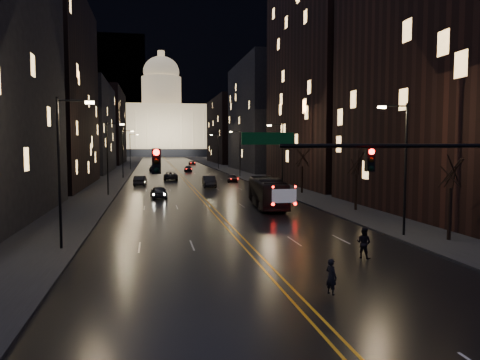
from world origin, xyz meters
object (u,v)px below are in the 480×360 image
receding_car_a (209,182)px  pedestrian_b (364,243)px  bus (267,193)px  pedestrian_a (331,277)px  traffic_signal (421,171)px  oncoming_car_a (159,192)px  oncoming_car_b (140,181)px

receding_car_a → pedestrian_b: (3.21, -44.22, 0.02)m
pedestrian_b → bus: bearing=-38.3°
pedestrian_a → pedestrian_b: size_ratio=0.89×
traffic_signal → oncoming_car_a: size_ratio=3.97×
pedestrian_b → oncoming_car_b: bearing=-23.5°
pedestrian_a → pedestrian_b: 6.94m
oncoming_car_a → oncoming_car_b: 17.74m
bus → oncoming_car_b: bearing=120.2°
oncoming_car_a → traffic_signal: bearing=102.4°
oncoming_car_b → pedestrian_a: oncoming_car_b is taller
traffic_signal → pedestrian_b: 6.56m
oncoming_car_a → receding_car_a: 14.99m
pedestrian_a → pedestrian_b: (4.11, 5.59, 0.10)m
oncoming_car_b → receding_car_a: 11.00m
receding_car_a → pedestrian_b: size_ratio=2.96×
oncoming_car_a → oncoming_car_b: oncoming_car_b is taller
oncoming_car_b → pedestrian_b: (13.22, -48.78, 0.08)m
receding_car_a → pedestrian_a: bearing=-89.3°
traffic_signal → bus: (-0.33, 26.32, -3.62)m
receding_car_a → oncoming_car_b: bearing=157.2°
bus → receding_car_a: size_ratio=2.09×
oncoming_car_b → receding_car_a: bearing=159.4°
traffic_signal → oncoming_car_a: 38.07m
bus → oncoming_car_b: bus is taller
receding_car_a → pedestrian_a: size_ratio=3.34×
receding_car_a → pedestrian_b: pedestrian_b is taller
oncoming_car_a → pedestrian_a: bearing=95.8°
pedestrian_a → oncoming_car_a: bearing=-14.7°
oncoming_car_a → receding_car_a: size_ratio=0.86×
oncoming_car_b → traffic_signal: bearing=107.9°
oncoming_car_a → receding_car_a: receding_car_a is taller
bus → pedestrian_a: bus is taller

